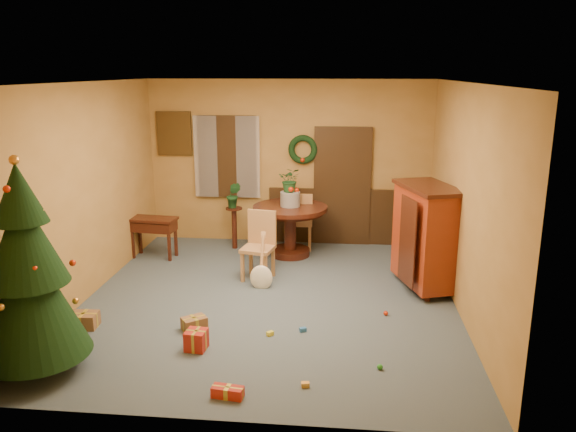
# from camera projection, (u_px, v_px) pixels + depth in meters

# --- Properties ---
(room_envelope) EXTENTS (5.50, 5.50, 5.50)m
(room_envelope) POSITION_uv_depth(u_px,v_px,m) (300.00, 182.00, 9.98)
(room_envelope) COLOR #34444C
(room_envelope) RESTS_ON ground
(dining_table) EXTENTS (1.24, 1.24, 0.86)m
(dining_table) POSITION_uv_depth(u_px,v_px,m) (290.00, 221.00, 9.38)
(dining_table) COLOR black
(dining_table) RESTS_ON floor
(urn) EXTENTS (0.33, 0.33, 0.24)m
(urn) POSITION_uv_depth(u_px,v_px,m) (290.00, 199.00, 9.28)
(urn) COLOR slate
(urn) RESTS_ON dining_table
(centerpiece_plant) EXTENTS (0.36, 0.31, 0.40)m
(centerpiece_plant) POSITION_uv_depth(u_px,v_px,m) (290.00, 180.00, 9.20)
(centerpiece_plant) COLOR #1E4C23
(centerpiece_plant) RESTS_ON urn
(chair_near) EXTENTS (0.52, 0.52, 1.02)m
(chair_near) POSITION_uv_depth(u_px,v_px,m) (260.00, 243.00, 8.38)
(chair_near) COLOR #A77E42
(chair_near) RESTS_ON floor
(chair_far) EXTENTS (0.47, 0.47, 1.02)m
(chair_far) POSITION_uv_depth(u_px,v_px,m) (299.00, 219.00, 9.67)
(chair_far) COLOR #A77E42
(chair_far) RESTS_ON floor
(guitar) EXTENTS (0.37, 0.53, 0.75)m
(guitar) POSITION_uv_depth(u_px,v_px,m) (261.00, 263.00, 8.00)
(guitar) COLOR white
(guitar) RESTS_ON floor
(plant_stand) EXTENTS (0.28, 0.28, 0.73)m
(plant_stand) POSITION_uv_depth(u_px,v_px,m) (234.00, 223.00, 9.79)
(plant_stand) COLOR black
(plant_stand) RESTS_ON floor
(stand_plant) EXTENTS (0.25, 0.20, 0.45)m
(stand_plant) POSITION_uv_depth(u_px,v_px,m) (234.00, 195.00, 9.66)
(stand_plant) COLOR #19471E
(stand_plant) RESTS_ON plant_stand
(christmas_tree) EXTENTS (1.10, 1.10, 2.28)m
(christmas_tree) POSITION_uv_depth(u_px,v_px,m) (28.00, 273.00, 5.61)
(christmas_tree) COLOR #382111
(christmas_tree) RESTS_ON floor
(writing_desk) EXTENTS (0.80, 0.46, 0.68)m
(writing_desk) POSITION_uv_depth(u_px,v_px,m) (154.00, 228.00, 9.31)
(writing_desk) COLOR black
(writing_desk) RESTS_ON floor
(sideboard) EXTENTS (0.95, 1.31, 1.51)m
(sideboard) POSITION_uv_depth(u_px,v_px,m) (426.00, 234.00, 7.89)
(sideboard) COLOR #61230B
(sideboard) RESTS_ON floor
(gift_a) EXTENTS (0.35, 0.27, 0.18)m
(gift_a) POSITION_uv_depth(u_px,v_px,m) (84.00, 320.00, 6.85)
(gift_a) COLOR brown
(gift_a) RESTS_ON floor
(gift_b) EXTENTS (0.25, 0.25, 0.23)m
(gift_b) POSITION_uv_depth(u_px,v_px,m) (196.00, 340.00, 6.30)
(gift_b) COLOR #A92416
(gift_b) RESTS_ON floor
(gift_c) EXTENTS (0.34, 0.33, 0.16)m
(gift_c) POSITION_uv_depth(u_px,v_px,m) (194.00, 323.00, 6.79)
(gift_c) COLOR brown
(gift_c) RESTS_ON floor
(gift_d) EXTENTS (0.32, 0.16, 0.11)m
(gift_d) POSITION_uv_depth(u_px,v_px,m) (228.00, 392.00, 5.39)
(gift_d) COLOR #A92416
(gift_d) RESTS_ON floor
(toy_a) EXTENTS (0.09, 0.08, 0.05)m
(toy_a) POSITION_uv_depth(u_px,v_px,m) (303.00, 330.00, 6.74)
(toy_a) COLOR #2764A9
(toy_a) RESTS_ON floor
(toy_b) EXTENTS (0.06, 0.06, 0.06)m
(toy_b) POSITION_uv_depth(u_px,v_px,m) (380.00, 367.00, 5.89)
(toy_b) COLOR #278F28
(toy_b) RESTS_ON floor
(toy_c) EXTENTS (0.09, 0.09, 0.05)m
(toy_c) POSITION_uv_depth(u_px,v_px,m) (270.00, 334.00, 6.64)
(toy_c) COLOR yellow
(toy_c) RESTS_ON floor
(toy_d) EXTENTS (0.06, 0.06, 0.06)m
(toy_d) POSITION_uv_depth(u_px,v_px,m) (386.00, 313.00, 7.18)
(toy_d) COLOR red
(toy_d) RESTS_ON floor
(toy_e) EXTENTS (0.09, 0.06, 0.05)m
(toy_e) POSITION_uv_depth(u_px,v_px,m) (305.00, 385.00, 5.57)
(toy_e) COLOR gold
(toy_e) RESTS_ON floor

